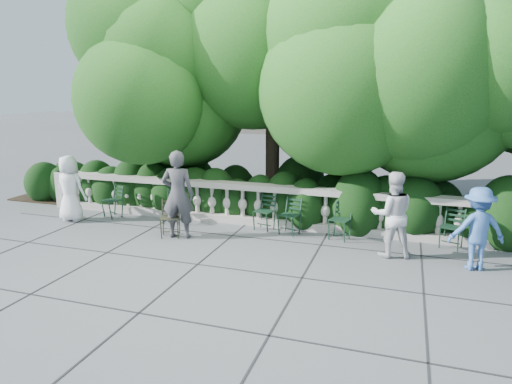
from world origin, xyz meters
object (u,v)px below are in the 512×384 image
(chair_e, at_px, (448,250))
(chair_d, at_px, (286,236))
(person_older_blue, at_px, (478,229))
(chair_f, at_px, (337,241))
(chair_weathered, at_px, (170,239))
(person_woman_grey, at_px, (178,195))
(chair_b, at_px, (171,225))
(chair_c, at_px, (261,231))
(chair_a, at_px, (108,218))
(person_businessman, at_px, (70,189))
(person_casual_man, at_px, (392,214))

(chair_e, bearing_deg, chair_d, -158.46)
(chair_d, relative_size, person_older_blue, 0.55)
(chair_e, height_order, person_older_blue, person_older_blue)
(chair_e, relative_size, chair_f, 1.00)
(chair_weathered, relative_size, person_woman_grey, 0.43)
(chair_b, relative_size, person_woman_grey, 0.43)
(chair_f, height_order, chair_weathered, same)
(chair_c, height_order, chair_f, same)
(chair_a, xyz_separation_m, chair_f, (5.79, 0.04, 0.00))
(chair_d, relative_size, chair_f, 1.00)
(chair_c, height_order, person_older_blue, person_older_blue)
(chair_a, bearing_deg, chair_b, 24.68)
(chair_e, bearing_deg, chair_c, -160.98)
(chair_f, relative_size, person_businessman, 0.51)
(chair_a, height_order, chair_b, same)
(chair_d, bearing_deg, chair_b, -162.56)
(chair_a, bearing_deg, chair_d, 25.52)
(chair_f, height_order, person_businessman, person_businessman)
(chair_b, bearing_deg, chair_d, -5.84)
(chair_c, bearing_deg, chair_a, -163.34)
(chair_a, height_order, person_businessman, person_businessman)
(chair_b, distance_m, chair_c, 2.23)
(chair_a, distance_m, chair_e, 8.05)
(chair_b, relative_size, chair_f, 1.00)
(chair_c, xyz_separation_m, chair_weathered, (-1.72, -1.16, 0.00))
(chair_c, xyz_separation_m, person_casual_man, (2.89, -0.70, 0.84))
(person_businessman, distance_m, person_casual_man, 7.62)
(chair_d, height_order, chair_weathered, same)
(chair_a, distance_m, person_woman_grey, 2.73)
(person_woman_grey, relative_size, person_older_blue, 1.27)
(chair_a, distance_m, person_older_blue, 8.47)
(chair_f, distance_m, person_older_blue, 2.83)
(chair_a, xyz_separation_m, chair_d, (4.65, 0.05, 0.00))
(chair_e, distance_m, person_woman_grey, 5.78)
(chair_e, height_order, person_woman_grey, person_woman_grey)
(chair_weathered, bearing_deg, chair_d, 1.23)
(chair_c, relative_size, chair_e, 1.00)
(chair_b, xyz_separation_m, chair_weathered, (0.50, -0.96, 0.00))
(chair_a, height_order, person_casual_man, person_casual_man)
(person_older_blue, bearing_deg, person_casual_man, -24.06)
(chair_e, xyz_separation_m, chair_f, (-2.25, -0.17, 0.00))
(chair_weathered, height_order, person_businessman, person_businessman)
(chair_b, distance_m, person_woman_grey, 1.39)
(person_older_blue, bearing_deg, chair_d, -27.29)
(chair_f, height_order, person_older_blue, person_older_blue)
(chair_e, bearing_deg, person_woman_grey, -151.25)
(person_businessman, bearing_deg, chair_a, -146.73)
(chair_c, height_order, chair_e, same)
(chair_b, height_order, chair_c, same)
(chair_f, relative_size, person_older_blue, 0.55)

